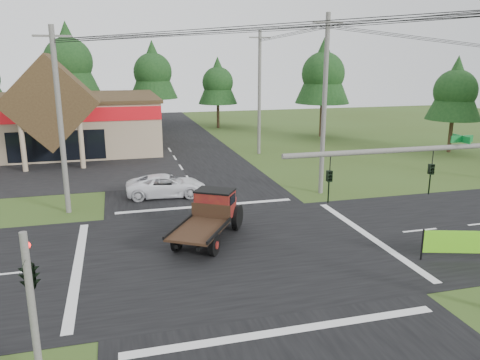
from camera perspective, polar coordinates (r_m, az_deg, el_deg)
name	(u,v)px	position (r m, az deg, el deg)	size (l,w,h in m)	color
ground	(235,250)	(22.17, -0.65, -8.56)	(120.00, 120.00, 0.00)	#374A1A
road_ns	(235,250)	(22.17, -0.65, -8.54)	(12.00, 120.00, 0.02)	black
road_ew	(235,250)	(22.17, -0.65, -8.53)	(120.00, 12.00, 0.02)	black
cvs_building	(1,123)	(50.83, -27.16, 6.22)	(30.40, 18.20, 9.19)	tan
traffic_signal_mast	(464,194)	(16.93, 25.59, -1.52)	(8.12, 0.24, 7.00)	#595651
traffic_signal_corner	(28,261)	(13.70, -24.46, -8.98)	(0.53, 2.48, 4.40)	#595651
utility_pole_nw	(60,120)	(28.13, -21.08, 6.80)	(2.00, 0.30, 10.50)	#595651
utility_pole_ne	(324,104)	(30.81, 10.24, 9.05)	(2.00, 0.30, 11.50)	#595651
utility_pole_n	(259,92)	(43.86, 2.38, 10.61)	(2.00, 0.30, 11.20)	#595651
tree_row_c	(68,59)	(60.98, -20.25, 13.65)	(7.28, 7.28, 13.13)	#332316
tree_row_d	(153,70)	(61.99, -10.60, 13.02)	(6.16, 6.16, 11.11)	#332316
tree_row_e	(218,81)	(61.24, -2.74, 11.97)	(5.04, 5.04, 9.09)	#332316
tree_side_ne	(323,72)	(54.86, 10.11, 12.89)	(6.16, 6.16, 11.11)	#332316
tree_side_e_near	(456,89)	(48.96, 24.79, 10.07)	(5.04, 5.04, 9.09)	#332316
antique_flatbed_truck	(208,218)	(22.96, -3.98, -4.65)	(2.14, 5.60, 2.34)	#5B0D16
roadside_banner	(470,245)	(23.16, 26.24, -7.16)	(4.26, 0.12, 1.46)	#61BF19
white_pickup	(166,186)	(30.85, -8.97, -0.67)	(2.37, 5.14, 1.43)	white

